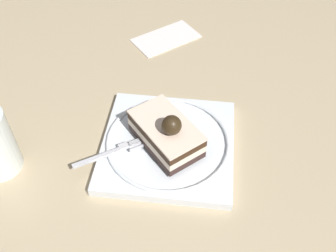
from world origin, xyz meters
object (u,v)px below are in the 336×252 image
(cake_slice, at_px, (166,133))
(folded_napkin, at_px, (166,38))
(fork, at_px, (114,152))
(dessert_plate, at_px, (168,144))

(cake_slice, relative_size, folded_napkin, 0.98)
(cake_slice, relative_size, fork, 1.20)
(dessert_plate, height_order, folded_napkin, dessert_plate)
(cake_slice, xyz_separation_m, folded_napkin, (0.02, -0.29, -0.04))
(dessert_plate, relative_size, folded_napkin, 1.59)
(cake_slice, height_order, fork, cake_slice)
(dessert_plate, xyz_separation_m, folded_napkin, (0.03, -0.28, -0.01))
(dessert_plate, distance_m, folded_napkin, 0.28)
(cake_slice, bearing_deg, fork, 18.58)
(cake_slice, bearing_deg, dessert_plate, -107.13)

